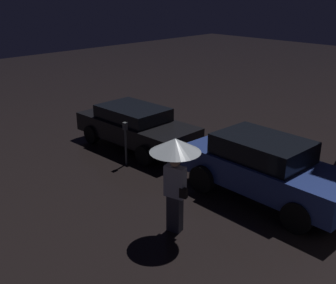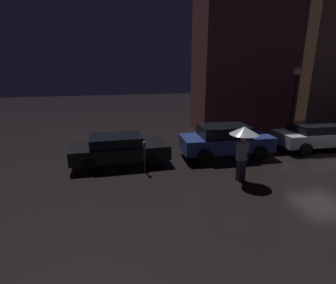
# 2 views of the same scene
# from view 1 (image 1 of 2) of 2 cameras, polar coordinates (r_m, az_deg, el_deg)

# --- Properties ---
(parked_car_black) EXTENTS (4.32, 1.96, 1.32)m
(parked_car_black) POSITION_cam_1_polar(r_m,az_deg,el_deg) (13.82, -4.36, 2.22)
(parked_car_black) COLOR black
(parked_car_black) RESTS_ON ground
(parked_car_blue) EXTENTS (4.38, 1.92, 1.57)m
(parked_car_blue) POSITION_cam_1_polar(r_m,az_deg,el_deg) (10.62, 13.07, -3.38)
(parked_car_blue) COLOR navy
(parked_car_blue) RESTS_ON ground
(pedestrian_with_umbrella) EXTENTS (1.07, 1.07, 2.13)m
(pedestrian_with_umbrella) POSITION_cam_1_polar(r_m,az_deg,el_deg) (8.62, 0.99, -2.36)
(pedestrian_with_umbrella) COLOR #383842
(pedestrian_with_umbrella) RESTS_ON ground
(parking_meter) EXTENTS (0.12, 0.10, 1.31)m
(parking_meter) POSITION_cam_1_polar(r_m,az_deg,el_deg) (12.36, -5.78, 0.42)
(parking_meter) COLOR #4C5154
(parking_meter) RESTS_ON ground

